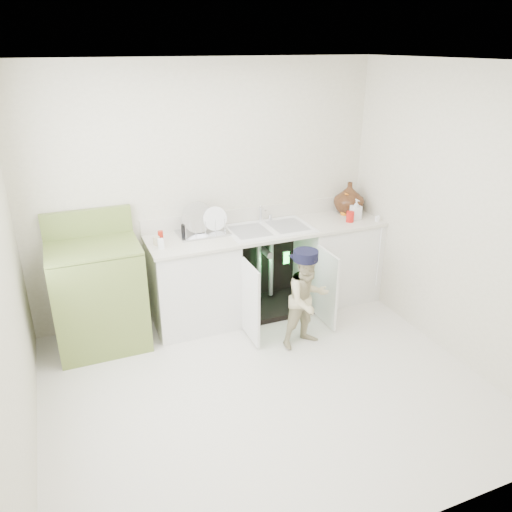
% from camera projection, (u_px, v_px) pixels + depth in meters
% --- Properties ---
extents(ground, '(3.50, 3.50, 0.00)m').
position_uv_depth(ground, '(265.00, 386.00, 4.11)').
color(ground, '#BCB5A5').
rests_on(ground, ground).
extents(room_shell, '(6.00, 5.50, 1.26)m').
position_uv_depth(room_shell, '(267.00, 246.00, 3.62)').
color(room_shell, beige).
rests_on(room_shell, ground).
extents(counter_run, '(2.44, 1.02, 1.24)m').
position_uv_depth(counter_run, '(271.00, 266.00, 5.16)').
color(counter_run, silver).
rests_on(counter_run, ground).
extents(avocado_stove, '(0.79, 0.65, 1.23)m').
position_uv_depth(avocado_stove, '(99.00, 295.00, 4.52)').
color(avocado_stove, olive).
rests_on(avocado_stove, ground).
extents(repair_worker, '(0.50, 0.63, 0.94)m').
position_uv_depth(repair_worker, '(307.00, 298.00, 4.52)').
color(repair_worker, '#C1B88B').
rests_on(repair_worker, ground).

